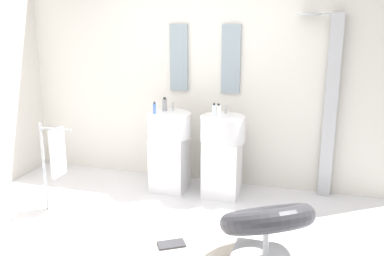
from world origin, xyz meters
TOP-DOWN VIEW (x-y plane):
  - ground_plane at (0.00, 0.00)m, footprint 4.80×3.60m
  - rear_partition at (0.00, 1.65)m, footprint 4.80×0.10m
  - pedestal_sink_left at (-0.32, 1.20)m, footprint 0.51×0.51m
  - pedestal_sink_right at (0.32, 1.20)m, footprint 0.51×0.51m
  - vanity_mirror_left at (-0.32, 1.58)m, footprint 0.22×0.03m
  - vanity_mirror_right at (0.32, 1.58)m, footprint 0.22×0.03m
  - shower_column at (1.44, 1.53)m, footprint 0.49×0.24m
  - lounge_chair at (0.97, -0.08)m, footprint 1.09×1.09m
  - towel_rack at (-1.25, 0.30)m, footprint 0.37×0.22m
  - magazine_charcoal at (0.14, -0.06)m, footprint 0.28×0.25m
  - soap_bottle_blue at (-0.45, 1.09)m, footprint 0.04×0.04m
  - soap_bottle_white at (0.30, 1.05)m, footprint 0.05×0.05m
  - soap_bottle_grey at (-0.41, 1.30)m, footprint 0.06×0.06m
  - soap_bottle_clear at (0.26, 1.02)m, footprint 0.04×0.04m

SIDE VIEW (x-z plane):
  - ground_plane at x=0.00m, z-range -0.04..0.00m
  - magazine_charcoal at x=0.14m, z-range 0.01..0.03m
  - lounge_chair at x=0.97m, z-range 0.03..0.67m
  - pedestal_sink_left at x=-0.32m, z-range 0.00..1.04m
  - pedestal_sink_right at x=0.32m, z-range 0.00..1.04m
  - towel_rack at x=-1.25m, z-range 0.15..1.10m
  - soap_bottle_blue at x=-0.45m, z-range 0.93..1.07m
  - soap_bottle_grey at x=-0.41m, z-range 0.93..1.08m
  - soap_bottle_white at x=0.30m, z-range 0.93..1.10m
  - soap_bottle_clear at x=0.26m, z-range 0.93..1.11m
  - shower_column at x=1.44m, z-range 0.05..2.10m
  - rear_partition at x=0.00m, z-range 0.00..2.60m
  - vanity_mirror_left at x=-0.32m, z-range 1.13..1.92m
  - vanity_mirror_right at x=0.32m, z-range 1.13..1.92m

